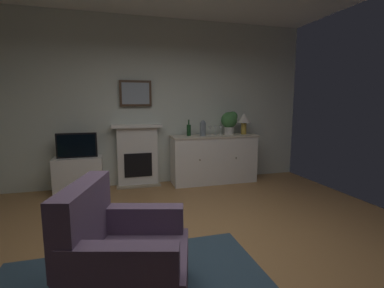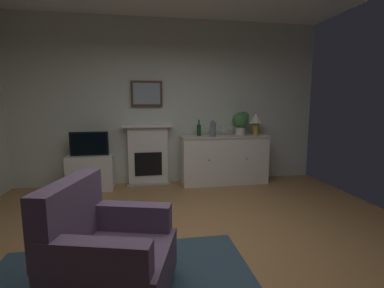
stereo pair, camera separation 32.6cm
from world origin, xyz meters
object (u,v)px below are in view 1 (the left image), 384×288
(table_lamp, at_px, (244,119))
(wine_glass_left, at_px, (210,129))
(fireplace_unit, at_px, (138,155))
(potted_plant_small, at_px, (230,121))
(wine_glass_center, at_px, (215,128))
(armchair, at_px, (122,257))
(tv_cabinet, at_px, (79,175))
(wine_glass_right, at_px, (221,128))
(vase_decorative, at_px, (203,128))
(sideboard_cabinet, at_px, (214,159))
(wine_bottle, at_px, (189,130))
(tv_set, at_px, (77,145))
(framed_picture, at_px, (136,93))

(table_lamp, height_order, wine_glass_left, table_lamp)
(fireplace_unit, height_order, potted_plant_small, potted_plant_small)
(wine_glass_center, distance_m, armchair, 3.45)
(wine_glass_center, xyz_separation_m, tv_cabinet, (-2.39, -0.00, -0.71))
(wine_glass_left, xyz_separation_m, wine_glass_right, (0.22, 0.02, 0.00))
(wine_glass_left, bearing_deg, potted_plant_small, 5.55)
(wine_glass_center, bearing_deg, tv_cabinet, -179.90)
(wine_glass_right, relative_size, vase_decorative, 0.59)
(wine_glass_right, bearing_deg, vase_decorative, -167.85)
(wine_glass_left, xyz_separation_m, tv_cabinet, (-2.28, 0.01, -0.71))
(sideboard_cabinet, bearing_deg, wine_bottle, 174.01)
(tv_set, distance_m, potted_plant_small, 2.70)
(fireplace_unit, bearing_deg, wine_glass_center, -6.38)
(framed_picture, bearing_deg, sideboard_cabinet, -9.15)
(framed_picture, distance_m, armchair, 3.36)
(wine_bottle, xyz_separation_m, vase_decorative, (0.23, -0.10, 0.03))
(vase_decorative, relative_size, potted_plant_small, 0.65)
(vase_decorative, bearing_deg, table_lamp, 3.45)
(framed_picture, relative_size, tv_set, 0.89)
(wine_glass_center, xyz_separation_m, potted_plant_small, (0.29, 0.03, 0.13))
(framed_picture, distance_m, table_lamp, 2.04)
(framed_picture, height_order, wine_glass_right, framed_picture)
(wine_glass_right, bearing_deg, wine_bottle, 178.30)
(table_lamp, xyz_separation_m, wine_glass_left, (-0.67, 0.01, -0.16))
(table_lamp, height_order, potted_plant_small, potted_plant_small)
(table_lamp, xyz_separation_m, tv_cabinet, (-2.95, 0.02, -0.87))
(table_lamp, distance_m, wine_glass_center, 0.58)
(fireplace_unit, height_order, framed_picture, framed_picture)
(sideboard_cabinet, xyz_separation_m, table_lamp, (0.59, 0.00, 0.72))
(vase_decorative, bearing_deg, fireplace_unit, 168.80)
(tv_cabinet, bearing_deg, fireplace_unit, 9.45)
(table_lamp, bearing_deg, potted_plant_small, 170.54)
(wine_bottle, distance_m, wine_glass_left, 0.39)
(table_lamp, relative_size, vase_decorative, 1.42)
(armchair, bearing_deg, potted_plant_small, 54.58)
(fireplace_unit, relative_size, wine_glass_left, 6.67)
(wine_glass_center, xyz_separation_m, tv_set, (-2.39, -0.03, -0.21))
(table_lamp, bearing_deg, sideboard_cabinet, -180.00)
(wine_glass_left, height_order, tv_set, wine_glass_left)
(potted_plant_small, bearing_deg, armchair, -125.42)
(wine_bottle, relative_size, tv_set, 0.47)
(wine_glass_right, height_order, armchair, wine_glass_right)
(table_lamp, relative_size, tv_cabinet, 0.53)
(wine_glass_right, height_order, vase_decorative, vase_decorative)
(wine_glass_right, height_order, tv_set, wine_glass_right)
(fireplace_unit, distance_m, wine_glass_center, 1.50)
(tv_cabinet, relative_size, tv_set, 1.21)
(fireplace_unit, relative_size, wine_glass_right, 6.67)
(sideboard_cabinet, distance_m, wine_glass_center, 0.57)
(framed_picture, relative_size, table_lamp, 1.37)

